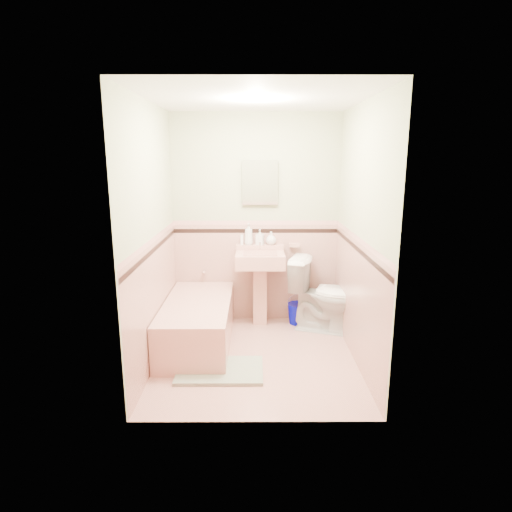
{
  "coord_description": "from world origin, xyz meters",
  "views": [
    {
      "loc": [
        -0.01,
        -4.01,
        1.98
      ],
      "look_at": [
        0.0,
        0.25,
        1.0
      ],
      "focal_mm": 29.94,
      "sensor_mm": 36.0,
      "label": 1
    }
  ],
  "objects_px": {
    "soap_bottle_left": "(249,234)",
    "bucket": "(298,313)",
    "soap_bottle_right": "(271,238)",
    "toilet": "(327,295)",
    "soap_bottle_mid": "(260,237)",
    "medicine_cabinet": "(260,182)",
    "sink": "(260,289)",
    "shoe": "(216,361)",
    "bathtub": "(198,324)"
  },
  "relations": [
    {
      "from": "soap_bottle_right",
      "to": "bucket",
      "type": "distance_m",
      "value": 0.98
    },
    {
      "from": "soap_bottle_right",
      "to": "bucket",
      "type": "relative_size",
      "value": 0.63
    },
    {
      "from": "sink",
      "to": "toilet",
      "type": "relative_size",
      "value": 1.04
    },
    {
      "from": "bathtub",
      "to": "bucket",
      "type": "height_order",
      "value": "bathtub"
    },
    {
      "from": "sink",
      "to": "shoe",
      "type": "height_order",
      "value": "sink"
    },
    {
      "from": "medicine_cabinet",
      "to": "soap_bottle_right",
      "type": "height_order",
      "value": "medicine_cabinet"
    },
    {
      "from": "soap_bottle_left",
      "to": "soap_bottle_right",
      "type": "height_order",
      "value": "soap_bottle_left"
    },
    {
      "from": "sink",
      "to": "toilet",
      "type": "distance_m",
      "value": 0.79
    },
    {
      "from": "soap_bottle_left",
      "to": "bucket",
      "type": "distance_m",
      "value": 1.14
    },
    {
      "from": "bathtub",
      "to": "medicine_cabinet",
      "type": "bearing_deg",
      "value": 47.42
    },
    {
      "from": "bathtub",
      "to": "soap_bottle_left",
      "type": "relative_size",
      "value": 5.76
    },
    {
      "from": "soap_bottle_left",
      "to": "bathtub",
      "type": "bearing_deg",
      "value": -127.48
    },
    {
      "from": "soap_bottle_right",
      "to": "sink",
      "type": "bearing_deg",
      "value": -126.69
    },
    {
      "from": "soap_bottle_left",
      "to": "shoe",
      "type": "bearing_deg",
      "value": -103.81
    },
    {
      "from": "sink",
      "to": "soap_bottle_mid",
      "type": "relative_size",
      "value": 4.79
    },
    {
      "from": "medicine_cabinet",
      "to": "bucket",
      "type": "height_order",
      "value": "medicine_cabinet"
    },
    {
      "from": "soap_bottle_right",
      "to": "toilet",
      "type": "bearing_deg",
      "value": -27.76
    },
    {
      "from": "sink",
      "to": "soap_bottle_right",
      "type": "relative_size",
      "value": 5.7
    },
    {
      "from": "bathtub",
      "to": "soap_bottle_right",
      "type": "relative_size",
      "value": 9.51
    },
    {
      "from": "soap_bottle_mid",
      "to": "toilet",
      "type": "distance_m",
      "value": 1.05
    },
    {
      "from": "soap_bottle_right",
      "to": "shoe",
      "type": "bearing_deg",
      "value": -114.74
    },
    {
      "from": "bathtub",
      "to": "soap_bottle_mid",
      "type": "relative_size",
      "value": 7.99
    },
    {
      "from": "shoe",
      "to": "soap_bottle_left",
      "type": "bearing_deg",
      "value": 63.28
    },
    {
      "from": "sink",
      "to": "soap_bottle_left",
      "type": "distance_m",
      "value": 0.68
    },
    {
      "from": "soap_bottle_left",
      "to": "soap_bottle_mid",
      "type": "xyz_separation_m",
      "value": [
        0.13,
        0.0,
        -0.04
      ]
    },
    {
      "from": "sink",
      "to": "toilet",
      "type": "bearing_deg",
      "value": -11.5
    },
    {
      "from": "soap_bottle_left",
      "to": "bucket",
      "type": "height_order",
      "value": "soap_bottle_left"
    },
    {
      "from": "shoe",
      "to": "bucket",
      "type": "bearing_deg",
      "value": 38.19
    },
    {
      "from": "soap_bottle_left",
      "to": "shoe",
      "type": "relative_size",
      "value": 1.9
    },
    {
      "from": "sink",
      "to": "soap_bottle_mid",
      "type": "distance_m",
      "value": 0.63
    },
    {
      "from": "toilet",
      "to": "shoe",
      "type": "xyz_separation_m",
      "value": [
        -1.22,
        -0.92,
        -0.37
      ]
    },
    {
      "from": "soap_bottle_mid",
      "to": "bucket",
      "type": "relative_size",
      "value": 0.75
    },
    {
      "from": "bucket",
      "to": "shoe",
      "type": "distance_m",
      "value": 1.45
    },
    {
      "from": "bathtub",
      "to": "soap_bottle_mid",
      "type": "distance_m",
      "value": 1.29
    },
    {
      "from": "medicine_cabinet",
      "to": "soap_bottle_left",
      "type": "height_order",
      "value": "medicine_cabinet"
    },
    {
      "from": "soap_bottle_left",
      "to": "sink",
      "type": "bearing_deg",
      "value": -52.99
    },
    {
      "from": "bathtub",
      "to": "soap_bottle_left",
      "type": "height_order",
      "value": "soap_bottle_left"
    },
    {
      "from": "soap_bottle_right",
      "to": "toilet",
      "type": "distance_m",
      "value": 0.95
    },
    {
      "from": "soap_bottle_mid",
      "to": "soap_bottle_right",
      "type": "xyz_separation_m",
      "value": [
        0.14,
        0.0,
        -0.02
      ]
    },
    {
      "from": "bathtub",
      "to": "shoe",
      "type": "bearing_deg",
      "value": -66.57
    },
    {
      "from": "sink",
      "to": "bucket",
      "type": "distance_m",
      "value": 0.57
    },
    {
      "from": "medicine_cabinet",
      "to": "toilet",
      "type": "height_order",
      "value": "medicine_cabinet"
    },
    {
      "from": "toilet",
      "to": "shoe",
      "type": "bearing_deg",
      "value": 146.05
    },
    {
      "from": "toilet",
      "to": "soap_bottle_mid",
      "type": "bearing_deg",
      "value": 85.62
    },
    {
      "from": "soap_bottle_left",
      "to": "toilet",
      "type": "distance_m",
      "value": 1.17
    },
    {
      "from": "bathtub",
      "to": "soap_bottle_right",
      "type": "xyz_separation_m",
      "value": [
        0.81,
        0.71,
        0.81
      ]
    },
    {
      "from": "bucket",
      "to": "shoe",
      "type": "height_order",
      "value": "bucket"
    },
    {
      "from": "soap_bottle_right",
      "to": "bathtub",
      "type": "bearing_deg",
      "value": -138.91
    },
    {
      "from": "medicine_cabinet",
      "to": "soap_bottle_mid",
      "type": "height_order",
      "value": "medicine_cabinet"
    },
    {
      "from": "bucket",
      "to": "shoe",
      "type": "relative_size",
      "value": 1.83
    }
  ]
}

